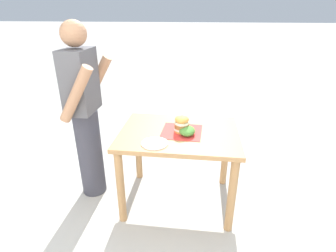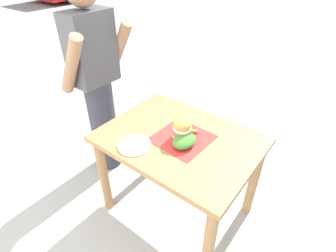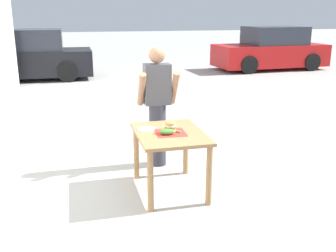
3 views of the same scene
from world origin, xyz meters
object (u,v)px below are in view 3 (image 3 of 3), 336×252
Objects in this scene: sandwich at (170,126)px; parked_car_mid_block at (26,57)px; patio_table at (170,143)px; pickle_spear at (178,132)px; diner_across_table at (157,105)px; parked_car_near_curb at (271,50)px; side_plate_with_forks at (146,129)px; side_salad at (167,131)px.

sandwich is 0.04× the size of parked_car_mid_block.
pickle_spear is (0.09, -0.04, 0.15)m from patio_table.
diner_across_table is (0.05, 0.91, 0.05)m from sandwich.
diner_across_table is 0.40× the size of parked_car_near_curb.
patio_table is at bearing 77.22° from sandwich.
side_plate_with_forks is at bearing -113.02° from diner_across_table.
side_salad is at bearing -75.31° from parked_car_mid_block.
diner_across_table is 0.40× the size of parked_car_mid_block.
diner_across_table is at bearing 93.17° from pickle_spear.
diner_across_table reaches higher than side_plate_with_forks.
diner_across_table reaches higher than parked_car_mid_block.
patio_table is 0.19m from side_salad.
parked_car_near_curb reaches higher than patio_table.
sandwich is at bearing 47.36° from side_salad.
diner_across_table is 8.66m from parked_car_mid_block.
sandwich is at bearing -102.78° from patio_table.
side_salad is 9.56m from parked_car_mid_block.
parked_car_near_curb reaches higher than side_salad.
patio_table is 14.79× the size of pickle_spear.
diner_across_table is (0.09, 0.96, 0.09)m from side_salad.
pickle_spear is 0.42m from side_plate_with_forks.
pickle_spear is 0.02× the size of parked_car_near_curb.
diner_across_table is at bearing 66.98° from side_plate_with_forks.
parked_car_near_curb is 8.81m from parked_car_mid_block.
side_salad is 0.04× the size of parked_car_mid_block.
parked_car_mid_block reaches higher than side_plate_with_forks.
pickle_spear is 9.57m from parked_car_mid_block.
parked_car_near_curb reaches higher than pickle_spear.
side_plate_with_forks is 0.05× the size of parked_car_mid_block.
pickle_spear is at bearing -86.83° from diner_across_table.
parked_car_mid_block is at bearing 105.11° from patio_table.
parked_car_near_curb is at bearing 53.53° from diner_across_table.
parked_car_near_curb reaches higher than side_plate_with_forks.
sandwich is at bearing -123.94° from parked_car_near_curb.
sandwich is at bearing 167.48° from pickle_spear.
parked_car_mid_block is (-8.81, -0.23, 0.00)m from parked_car_near_curb.
diner_across_table reaches higher than side_salad.
diner_across_table is (0.04, 0.88, 0.26)m from patio_table.
sandwich reaches higher than pickle_spear.
pickle_spear is 0.04× the size of diner_across_table.
parked_car_near_curb is 1.02× the size of parked_car_mid_block.
side_plate_with_forks reaches higher than patio_table.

